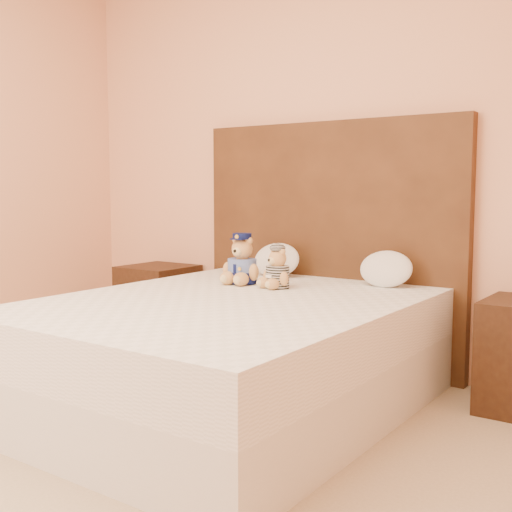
{
  "coord_description": "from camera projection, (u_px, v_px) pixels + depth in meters",
  "views": [
    {
      "loc": [
        1.91,
        -1.28,
        1.09
      ],
      "look_at": [
        -0.01,
        1.45,
        0.74
      ],
      "focal_mm": 45.0,
      "sensor_mm": 36.0,
      "label": 1
    }
  ],
  "objects": [
    {
      "name": "ground",
      "position": [
        21.0,
        502.0,
        2.25
      ],
      "size": [
        4.0,
        4.5,
        0.0
      ],
      "primitive_type": "cube",
      "color": "tan",
      "rests_on": "ground"
    },
    {
      "name": "bed",
      "position": [
        229.0,
        354.0,
        3.19
      ],
      "size": [
        1.6,
        2.0,
        0.55
      ],
      "color": "white",
      "rests_on": "ground"
    },
    {
      "name": "headboard",
      "position": [
        328.0,
        244.0,
        3.97
      ],
      "size": [
        1.75,
        0.08,
        1.5
      ],
      "primitive_type": "cube",
      "color": "#533119",
      "rests_on": "ground"
    },
    {
      "name": "nightstand_left",
      "position": [
        158.0,
        304.0,
        4.56
      ],
      "size": [
        0.45,
        0.45,
        0.55
      ],
      "primitive_type": "cube",
      "color": "#372111",
      "rests_on": "ground"
    },
    {
      "name": "teddy_police",
      "position": [
        242.0,
        259.0,
        3.67
      ],
      "size": [
        0.26,
        0.25,
        0.29
      ],
      "primitive_type": null,
      "rotation": [
        0.0,
        0.0,
        0.05
      ],
      "color": "tan",
      "rests_on": "bed"
    },
    {
      "name": "teddy_prisoner",
      "position": [
        278.0,
        268.0,
        3.51
      ],
      "size": [
        0.25,
        0.24,
        0.23
      ],
      "primitive_type": null,
      "rotation": [
        0.0,
        0.0,
        -0.3
      ],
      "color": "tan",
      "rests_on": "bed"
    },
    {
      "name": "pillow_left",
      "position": [
        277.0,
        258.0,
        3.98
      ],
      "size": [
        0.32,
        0.21,
        0.23
      ],
      "primitive_type": "ellipsoid",
      "color": "white",
      "rests_on": "bed"
    },
    {
      "name": "pillow_right",
      "position": [
        386.0,
        267.0,
        3.56
      ],
      "size": [
        0.31,
        0.2,
        0.22
      ],
      "primitive_type": "ellipsoid",
      "color": "white",
      "rests_on": "bed"
    }
  ]
}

